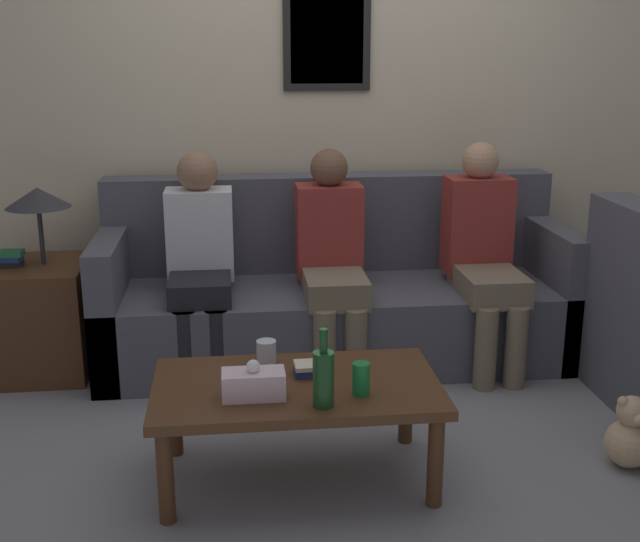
{
  "coord_description": "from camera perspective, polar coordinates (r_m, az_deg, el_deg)",
  "views": [
    {
      "loc": [
        -0.55,
        -3.6,
        1.64
      ],
      "look_at": [
        -0.16,
        -0.16,
        0.67
      ],
      "focal_mm": 45.0,
      "sensor_mm": 36.0,
      "label": 1
    }
  ],
  "objects": [
    {
      "name": "soda_can",
      "position": [
        2.97,
        2.93,
        -7.65
      ],
      "size": [
        0.07,
        0.07,
        0.12
      ],
      "color": "#197A38",
      "rests_on": "coffee_table"
    },
    {
      "name": "person_middle",
      "position": [
        4.11,
        0.85,
        1.18
      ],
      "size": [
        0.34,
        0.63,
        1.13
      ],
      "color": "#756651",
      "rests_on": "ground_plane"
    },
    {
      "name": "teddy_bear",
      "position": [
        3.51,
        21.17,
        -10.88
      ],
      "size": [
        0.19,
        0.19,
        0.31
      ],
      "color": "tan",
      "rests_on": "ground_plane"
    },
    {
      "name": "wall_back",
      "position": [
        4.6,
        0.42,
        11.51
      ],
      "size": [
        9.0,
        0.08,
        2.6
      ],
      "color": "beige",
      "rests_on": "ground_plane"
    },
    {
      "name": "drinking_glass",
      "position": [
        3.27,
        -3.84,
        -5.72
      ],
      "size": [
        0.08,
        0.08,
        0.09
      ],
      "color": "silver",
      "rests_on": "coffee_table"
    },
    {
      "name": "book_stack",
      "position": [
        3.15,
        -0.78,
        -6.96
      ],
      "size": [
        0.12,
        0.1,
        0.05
      ],
      "color": "navy",
      "rests_on": "coffee_table"
    },
    {
      "name": "wine_bottle",
      "position": [
        2.86,
        0.25,
        -7.53
      ],
      "size": [
        0.08,
        0.08,
        0.29
      ],
      "color": "#19421E",
      "rests_on": "coffee_table"
    },
    {
      "name": "side_table_with_lamp",
      "position": [
        4.37,
        -19.56,
        -2.74
      ],
      "size": [
        0.54,
        0.54,
        0.97
      ],
      "color": "#4C2D19",
      "rests_on": "ground_plane"
    },
    {
      "name": "person_right",
      "position": [
        4.25,
        11.54,
        1.48
      ],
      "size": [
        0.34,
        0.65,
        1.16
      ],
      "color": "#756651",
      "rests_on": "ground_plane"
    },
    {
      "name": "person_left",
      "position": [
        4.11,
        -8.53,
        1.1
      ],
      "size": [
        0.34,
        0.58,
        1.13
      ],
      "color": "black",
      "rests_on": "ground_plane"
    },
    {
      "name": "coffee_table",
      "position": [
        3.1,
        -1.67,
        -8.85
      ],
      "size": [
        1.09,
        0.62,
        0.4
      ],
      "color": "#4C2D19",
      "rests_on": "ground_plane"
    },
    {
      "name": "couch_main",
      "position": [
        4.36,
        1.08,
        -1.87
      ],
      "size": [
        2.49,
        0.85,
        0.95
      ],
      "color": "#4C4C56",
      "rests_on": "ground_plane"
    },
    {
      "name": "ground_plane",
      "position": [
        3.99,
        2.04,
        -8.56
      ],
      "size": [
        16.0,
        16.0,
        0.0
      ],
      "primitive_type": "plane",
      "color": "gray"
    },
    {
      "name": "tissue_box",
      "position": [
        2.96,
        -4.75,
        -7.97
      ],
      "size": [
        0.23,
        0.12,
        0.15
      ],
      "color": "silver",
      "rests_on": "coffee_table"
    }
  ]
}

